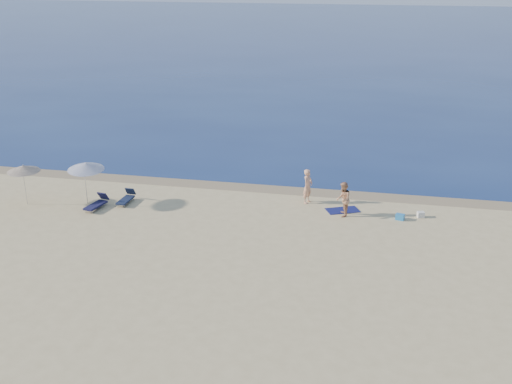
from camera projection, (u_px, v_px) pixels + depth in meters
sea at (361, 36)px, 111.40m from camera, size 240.00×160.00×0.01m
wet_sand_strip at (284, 190)px, 37.34m from camera, size 240.00×1.60×0.00m
person_left at (308, 186)px, 35.06m from camera, size 0.67×0.81×1.91m
person_right at (343, 199)px, 33.25m from camera, size 0.75×0.93×1.84m
beach_towel at (343, 210)px, 34.26m from camera, size 1.95×1.58×0.03m
white_bag at (421, 215)px, 33.33m from camera, size 0.42×0.38×0.30m
blue_cooler at (400, 217)px, 33.02m from camera, size 0.50×0.41×0.31m
umbrella_near at (86, 166)px, 34.27m from camera, size 2.47×2.49×2.52m
umbrella_far at (23, 168)px, 34.48m from camera, size 2.15×2.15×2.32m
lounger_left at (97, 204)px, 34.47m from camera, size 0.84×1.75×0.74m
lounger_right at (126, 198)px, 35.27m from camera, size 0.56×1.59×0.70m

